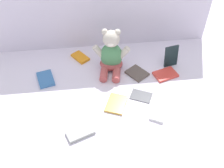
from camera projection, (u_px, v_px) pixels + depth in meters
name	position (u px, v px, depth m)	size (l,w,h in m)	color
ground_plane	(108.00, 84.00, 1.59)	(3.20, 3.20, 0.00)	silver
backdrop_drape	(101.00, 5.00, 1.66)	(1.43, 0.03, 0.59)	silver
teddy_bear	(111.00, 55.00, 1.62)	(0.23, 0.22, 0.28)	#4C8C59
book_case_0	(141.00, 96.00, 1.52)	(0.08, 0.12, 0.01)	black
book_case_1	(80.00, 133.00, 1.34)	(0.07, 0.14, 0.02)	#9EA29D
book_case_2	(159.00, 113.00, 1.43)	(0.07, 0.12, 0.02)	white
book_case_3	(137.00, 73.00, 1.65)	(0.10, 0.12, 0.01)	brown
book_case_4	(80.00, 57.00, 1.75)	(0.07, 0.12, 0.02)	orange
book_case_5	(165.00, 74.00, 1.64)	(0.09, 0.14, 0.01)	#D53E34
book_case_6	(171.00, 56.00, 1.67)	(0.09, 0.01, 0.14)	black
book_case_7	(116.00, 104.00, 1.47)	(0.10, 0.14, 0.01)	gold
book_case_8	(46.00, 79.00, 1.61)	(0.09, 0.13, 0.02)	#3467A3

